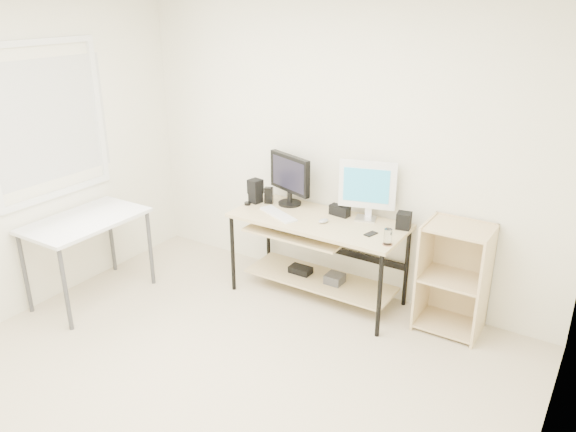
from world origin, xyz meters
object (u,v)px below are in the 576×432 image
(side_table, at_px, (86,227))
(white_imac, at_px, (367,187))
(shelf_unit, at_px, (455,276))
(black_monitor, at_px, (290,177))
(desk, at_px, (315,241))
(audio_controller, at_px, (269,195))

(side_table, height_order, white_imac, white_imac)
(shelf_unit, height_order, black_monitor, black_monitor)
(side_table, relative_size, shelf_unit, 1.11)
(shelf_unit, bearing_deg, desk, -172.23)
(desk, height_order, shelf_unit, shelf_unit)
(desk, relative_size, white_imac, 2.95)
(black_monitor, xyz_separation_m, audio_controller, (-0.18, -0.08, -0.19))
(black_monitor, relative_size, audio_controller, 3.24)
(desk, height_order, audio_controller, audio_controller)
(desk, bearing_deg, shelf_unit, 7.77)
(desk, relative_size, black_monitor, 3.07)
(side_table, distance_m, shelf_unit, 3.09)
(shelf_unit, bearing_deg, side_table, -156.67)
(side_table, bearing_deg, black_monitor, 43.62)
(side_table, xyz_separation_m, white_imac, (2.02, 1.26, 0.37))
(desk, height_order, white_imac, white_imac)
(shelf_unit, bearing_deg, black_monitor, 179.79)
(black_monitor, bearing_deg, desk, -4.36)
(side_table, xyz_separation_m, shelf_unit, (2.83, 1.22, -0.22))
(desk, relative_size, side_table, 1.50)
(audio_controller, bearing_deg, desk, -30.99)
(desk, bearing_deg, black_monitor, 155.69)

